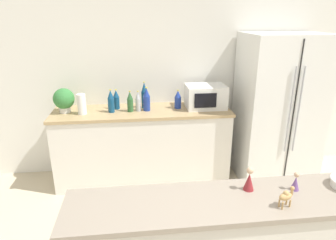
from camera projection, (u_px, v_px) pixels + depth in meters
wall_back at (173, 75)px, 3.87m from camera, size 8.00×0.06×2.55m
back_counter at (143, 145)px, 3.79m from camera, size 2.15×0.63×0.93m
refrigerator at (278, 108)px, 3.75m from camera, size 0.95×0.75×1.82m
potted_plant at (64, 100)px, 3.50m from camera, size 0.24×0.24×0.29m
paper_towel_roll at (82, 104)px, 3.45m from camera, size 0.10×0.10×0.24m
microwave at (205, 96)px, 3.69m from camera, size 0.48×0.37×0.28m
back_bottle_0 at (111, 101)px, 3.51m from camera, size 0.08×0.08×0.28m
back_bottle_1 at (144, 95)px, 3.67m from camera, size 0.07×0.07×0.33m
back_bottle_2 at (147, 100)px, 3.57m from camera, size 0.08×0.08×0.29m
back_bottle_3 at (116, 100)px, 3.64m from camera, size 0.08×0.08×0.24m
back_bottle_4 at (138, 102)px, 3.56m from camera, size 0.06×0.06×0.25m
back_bottle_5 at (178, 100)px, 3.67m from camera, size 0.08×0.08×0.23m
back_bottle_6 at (130, 102)px, 3.54m from camera, size 0.07×0.07×0.25m
camel_figurine at (286, 196)px, 1.79m from camera, size 0.11×0.07×0.13m
wise_man_figurine_blue at (296, 182)px, 1.97m from camera, size 0.06×0.06×0.13m
wise_man_figurine_crimson at (249, 180)px, 1.97m from camera, size 0.07×0.07×0.17m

